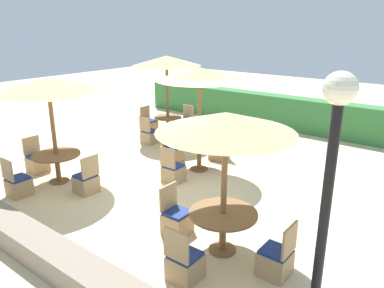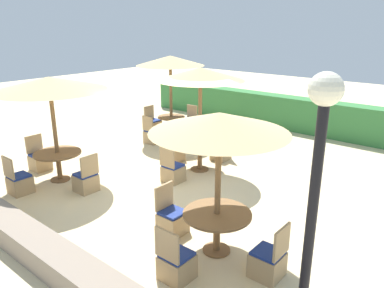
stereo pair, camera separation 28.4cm
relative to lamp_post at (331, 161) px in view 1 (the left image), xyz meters
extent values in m
plane|color=beige|center=(-4.31, 2.45, -2.35)|extent=(40.00, 40.00, 0.00)
cube|color=#387A3D|center=(-4.31, 8.93, -1.75)|extent=(13.00, 0.70, 1.20)
cube|color=gray|center=(-4.31, -1.27, -2.13)|extent=(10.00, 0.56, 0.43)
cylinder|color=black|center=(0.00, 0.00, -0.85)|extent=(0.12, 0.12, 3.00)
sphere|color=silver|center=(0.00, 0.00, 0.79)|extent=(0.36, 0.36, 0.36)
cylinder|color=brown|center=(-1.90, 0.83, -1.16)|extent=(0.10, 0.10, 2.39)
cone|color=tan|center=(-1.90, 0.83, -0.05)|extent=(2.23, 2.23, 0.32)
cylinder|color=brown|center=(-1.90, 0.83, -2.34)|extent=(0.48, 0.48, 0.03)
cylinder|color=brown|center=(-1.90, 0.83, -2.00)|extent=(0.12, 0.12, 0.69)
cylinder|color=brown|center=(-1.90, 0.83, -1.64)|extent=(1.17, 1.17, 0.04)
cube|color=tan|center=(-2.89, 0.79, -2.15)|extent=(0.46, 0.46, 0.40)
cube|color=navy|center=(-2.89, 0.79, -1.93)|extent=(0.42, 0.42, 0.05)
cube|color=tan|center=(-3.10, 0.79, -1.66)|extent=(0.04, 0.46, 0.48)
cube|color=tan|center=(-0.90, 0.79, -2.15)|extent=(0.46, 0.46, 0.40)
cube|color=navy|center=(-0.90, 0.79, -1.93)|extent=(0.42, 0.42, 0.05)
cube|color=tan|center=(-0.69, 0.79, -1.66)|extent=(0.04, 0.46, 0.48)
cube|color=tan|center=(-1.94, -0.15, -2.15)|extent=(0.46, 0.46, 0.40)
cube|color=navy|center=(-1.94, -0.15, -1.93)|extent=(0.42, 0.42, 0.05)
cube|color=tan|center=(-1.94, -0.36, -1.66)|extent=(0.46, 0.04, 0.48)
cylinder|color=brown|center=(-7.21, 5.43, -1.01)|extent=(0.10, 0.10, 2.68)
cone|color=tan|center=(-7.21, 5.43, 0.24)|extent=(2.27, 2.27, 0.32)
cylinder|color=brown|center=(-7.21, 5.43, -2.34)|extent=(0.48, 0.48, 0.03)
cylinder|color=brown|center=(-7.21, 5.43, -2.02)|extent=(0.12, 0.12, 0.66)
cylinder|color=brown|center=(-7.21, 5.43, -1.67)|extent=(0.94, 0.94, 0.04)
cube|color=tan|center=(-8.10, 5.42, -2.15)|extent=(0.46, 0.46, 0.40)
cube|color=navy|center=(-8.10, 5.42, -1.93)|extent=(0.42, 0.42, 0.05)
cube|color=tan|center=(-8.31, 5.42, -1.66)|extent=(0.04, 0.46, 0.48)
cube|color=tan|center=(-6.26, 5.42, -2.15)|extent=(0.46, 0.46, 0.40)
cube|color=navy|center=(-6.26, 5.42, -1.93)|extent=(0.42, 0.42, 0.05)
cube|color=tan|center=(-6.05, 5.42, -1.66)|extent=(0.04, 0.46, 0.48)
cube|color=tan|center=(-7.16, 4.47, -2.15)|extent=(0.46, 0.46, 0.40)
cube|color=navy|center=(-7.16, 4.47, -1.93)|extent=(0.42, 0.42, 0.05)
cube|color=tan|center=(-7.16, 4.26, -1.66)|extent=(0.46, 0.04, 0.48)
cube|color=tan|center=(-7.18, 6.30, -2.15)|extent=(0.46, 0.46, 0.40)
cube|color=navy|center=(-7.18, 6.30, -1.93)|extent=(0.42, 0.42, 0.05)
cube|color=tan|center=(-7.18, 6.51, -1.66)|extent=(0.46, 0.04, 0.48)
cylinder|color=brown|center=(-4.49, 3.60, -1.03)|extent=(0.10, 0.10, 2.65)
cone|color=tan|center=(-4.49, 3.60, 0.22)|extent=(2.23, 2.23, 0.32)
cylinder|color=brown|center=(-4.49, 3.60, -2.34)|extent=(0.48, 0.48, 0.03)
cylinder|color=brown|center=(-4.49, 3.60, -2.02)|extent=(0.12, 0.12, 0.66)
cylinder|color=brown|center=(-4.49, 3.60, -1.67)|extent=(1.17, 1.17, 0.04)
cube|color=tan|center=(-5.46, 3.65, -2.15)|extent=(0.46, 0.46, 0.40)
cube|color=navy|center=(-5.46, 3.65, -1.93)|extent=(0.42, 0.42, 0.05)
cube|color=tan|center=(-5.67, 3.65, -1.66)|extent=(0.04, 0.46, 0.48)
cube|color=tan|center=(-4.52, 4.61, -2.15)|extent=(0.46, 0.46, 0.40)
cube|color=navy|center=(-4.52, 4.61, -1.93)|extent=(0.42, 0.42, 0.05)
cube|color=tan|center=(-4.52, 4.82, -1.66)|extent=(0.46, 0.04, 0.48)
cube|color=tan|center=(-4.51, 2.57, -2.15)|extent=(0.46, 0.46, 0.40)
cube|color=navy|center=(-4.51, 2.57, -1.93)|extent=(0.42, 0.42, 0.05)
cube|color=tan|center=(-4.51, 2.36, -1.66)|extent=(0.46, 0.04, 0.48)
cylinder|color=brown|center=(-6.76, 0.81, -1.10)|extent=(0.10, 0.10, 2.51)
cone|color=tan|center=(-6.76, 0.81, 0.08)|extent=(2.64, 2.64, 0.32)
cylinder|color=brown|center=(-6.76, 0.81, -2.34)|extent=(0.48, 0.48, 0.03)
cylinder|color=brown|center=(-6.76, 0.81, -2.01)|extent=(0.12, 0.12, 0.69)
cylinder|color=brown|center=(-6.76, 0.81, -1.64)|extent=(1.15, 1.15, 0.04)
cube|color=tan|center=(-7.79, 0.86, -2.15)|extent=(0.46, 0.46, 0.40)
cube|color=navy|center=(-7.79, 0.86, -1.93)|extent=(0.42, 0.42, 0.05)
cube|color=tan|center=(-8.00, 0.86, -1.66)|extent=(0.04, 0.46, 0.48)
cube|color=tan|center=(-5.70, 0.84, -2.15)|extent=(0.46, 0.46, 0.40)
cube|color=navy|center=(-5.70, 0.84, -1.93)|extent=(0.42, 0.42, 0.05)
cube|color=tan|center=(-5.49, 0.84, -1.66)|extent=(0.04, 0.46, 0.48)
cube|color=tan|center=(-6.78, -0.20, -2.15)|extent=(0.46, 0.46, 0.40)
cube|color=navy|center=(-6.78, -0.20, -1.93)|extent=(0.42, 0.42, 0.05)
cube|color=tan|center=(-6.78, -0.41, -1.66)|extent=(0.46, 0.04, 0.48)
camera|label=1|loc=(1.15, -3.94, 1.43)|focal=35.00mm
camera|label=2|loc=(1.37, -3.76, 1.43)|focal=35.00mm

